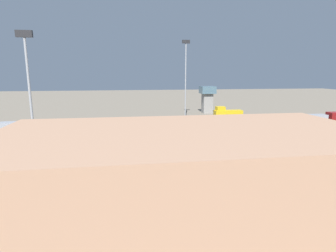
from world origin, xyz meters
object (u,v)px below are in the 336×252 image
Objects in this scene: light_mast_1 at (28,79)px; maintenance_shed at (187,180)px; control_tower at (207,97)px; train_on_track_4 at (170,125)px; train_on_track_7 at (185,136)px; light_mast_0 at (186,69)px; train_on_track_1 at (227,115)px; train_on_track_6 at (157,132)px.

light_mast_1 is 37.04m from maintenance_shed.
train_on_track_4 is at bearing 58.02° from control_tower.
train_on_track_7 is 4.87× the size of light_mast_0.
train_on_track_1 is at bearing -114.38° from maintenance_shed.
light_mast_1 is at bearing 49.71° from light_mast_0.
train_on_track_4 is 11.13m from train_on_track_6.
control_tower is (-11.95, -11.14, -11.36)m from light_mast_0.
maintenance_shed is at bearing 71.83° from control_tower.
maintenance_shed is (15.67, 73.03, -12.60)m from light_mast_0.
light_mast_1 is at bearing 37.67° from train_on_track_4.
train_on_track_4 is at bearing -116.08° from train_on_track_6.
train_on_track_1 is at bearing -138.40° from train_on_track_6.
train_on_track_1 is 27.68m from train_on_track_4.
light_mast_0 reaches higher than maintenance_shed.
light_mast_1 is at bearing 14.37° from train_on_track_7.
control_tower is (-26.56, -44.70, 4.60)m from train_on_track_6.
control_tower is at bearing -137.01° from light_mast_0.
train_on_track_4 is 49.95m from maintenance_shed.
maintenance_shed reaches higher than train_on_track_6.
train_on_track_6 is at bearing 59.28° from control_tower.
train_on_track_1 is 37.22m from train_on_track_7.
light_mast_0 is 1.18× the size of light_mast_1.
maintenance_shed is at bearing 65.62° from train_on_track_1.
train_on_track_6 is 31.07m from light_mast_1.
train_on_track_6 is (4.90, 10.00, 0.04)m from train_on_track_4.
train_on_track_6 is 3.18× the size of light_mast_0.
light_mast_1 is 77.71m from control_tower.
light_mast_0 reaches higher than control_tower.
light_mast_1 is (52.96, 37.93, 13.48)m from train_on_track_1.
train_on_track_6 is at bearing -152.47° from light_mast_1.
light_mast_1 is at bearing 27.53° from train_on_track_6.
control_tower is at bearing -121.98° from train_on_track_4.
light_mast_0 is 0.73× the size of maintenance_shed.
train_on_track_7 is at bearing 67.65° from control_tower.
maintenance_shed is 3.46× the size of control_tower.
train_on_track_7 is 42.59m from light_mast_0.
light_mast_0 reaches higher than light_mast_1.
control_tower is at bearing -120.72° from train_on_track_6.
train_on_track_7 is 35.38m from maintenance_shed.
maintenance_shed reaches higher than train_on_track_7.
train_on_track_4 is 1.53× the size of train_on_track_6.
train_on_track_1 is 0.07× the size of train_on_track_4.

